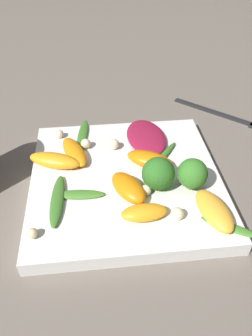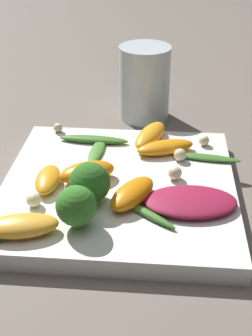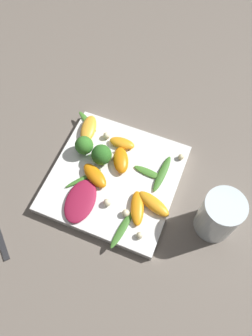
# 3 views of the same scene
# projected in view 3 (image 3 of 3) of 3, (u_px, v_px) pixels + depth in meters

# --- Properties ---
(ground_plane) EXTENTS (2.40, 2.40, 0.00)m
(ground_plane) POSITION_uv_depth(u_px,v_px,m) (115.00, 181.00, 0.71)
(ground_plane) COLOR #6B6056
(plate) EXTENTS (0.26, 0.26, 0.02)m
(plate) POSITION_uv_depth(u_px,v_px,m) (115.00, 178.00, 0.70)
(plate) COLOR white
(plate) RESTS_ON ground_plane
(drinking_glass) EXTENTS (0.08, 0.08, 0.11)m
(drinking_glass) POSITION_uv_depth(u_px,v_px,m) (219.00, 216.00, 0.62)
(drinking_glass) COLOR silver
(drinking_glass) RESTS_ON ground_plane
(radicchio_leaf_0) EXTENTS (0.07, 0.10, 0.01)m
(radicchio_leaf_0) POSITION_uv_depth(u_px,v_px,m) (80.00, 201.00, 0.66)
(radicchio_leaf_0) COLOR maroon
(radicchio_leaf_0) RESTS_ON plate
(orange_segment_0) EXTENTS (0.06, 0.03, 0.02)m
(orange_segment_0) POSITION_uv_depth(u_px,v_px,m) (122.00, 143.00, 0.72)
(orange_segment_0) COLOR orange
(orange_segment_0) RESTS_ON plate
(orange_segment_1) EXTENTS (0.08, 0.05, 0.02)m
(orange_segment_1) POSITION_uv_depth(u_px,v_px,m) (154.00, 204.00, 0.65)
(orange_segment_1) COLOR orange
(orange_segment_1) RESTS_ON plate
(orange_segment_2) EXTENTS (0.06, 0.07, 0.02)m
(orange_segment_2) POSITION_uv_depth(u_px,v_px,m) (120.00, 160.00, 0.70)
(orange_segment_2) COLOR orange
(orange_segment_2) RESTS_ON plate
(orange_segment_3) EXTENTS (0.07, 0.06, 0.02)m
(orange_segment_3) POSITION_uv_depth(u_px,v_px,m) (95.00, 176.00, 0.68)
(orange_segment_3) COLOR orange
(orange_segment_3) RESTS_ON plate
(orange_segment_4) EXTENTS (0.05, 0.08, 0.02)m
(orange_segment_4) POSITION_uv_depth(u_px,v_px,m) (137.00, 208.00, 0.65)
(orange_segment_4) COLOR orange
(orange_segment_4) RESTS_ON plate
(orange_segment_5) EXTENTS (0.05, 0.08, 0.02)m
(orange_segment_5) POSITION_uv_depth(u_px,v_px,m) (89.00, 129.00, 0.74)
(orange_segment_5) COLOR #FCAD33
(orange_segment_5) RESTS_ON plate
(broccoli_floret_0) EXTENTS (0.04, 0.04, 0.05)m
(broccoli_floret_0) POSITION_uv_depth(u_px,v_px,m) (102.00, 155.00, 0.69)
(broccoli_floret_0) COLOR #84AD5B
(broccoli_floret_0) RESTS_ON plate
(broccoli_floret_1) EXTENTS (0.04, 0.04, 0.04)m
(broccoli_floret_1) POSITION_uv_depth(u_px,v_px,m) (84.00, 145.00, 0.70)
(broccoli_floret_1) COLOR #7A9E51
(broccoli_floret_1) RESTS_ON plate
(arugula_sprig_0) EXTENTS (0.03, 0.09, 0.01)m
(arugula_sprig_0) POSITION_uv_depth(u_px,v_px,m) (122.00, 230.00, 0.64)
(arugula_sprig_0) COLOR #3D7528
(arugula_sprig_0) RESTS_ON plate
(arugula_sprig_1) EXTENTS (0.06, 0.07, 0.01)m
(arugula_sprig_1) POSITION_uv_depth(u_px,v_px,m) (83.00, 178.00, 0.69)
(arugula_sprig_1) COLOR #3D7528
(arugula_sprig_1) RESTS_ON plate
(arugula_sprig_2) EXTENTS (0.07, 0.05, 0.00)m
(arugula_sprig_2) POSITION_uv_depth(u_px,v_px,m) (87.00, 121.00, 0.76)
(arugula_sprig_2) COLOR #47842D
(arugula_sprig_2) RESTS_ON plate
(arugula_sprig_3) EXTENTS (0.02, 0.09, 0.01)m
(arugula_sprig_3) POSITION_uv_depth(u_px,v_px,m) (162.00, 174.00, 0.69)
(arugula_sprig_3) COLOR #3D7528
(arugula_sprig_3) RESTS_ON plate
(arugula_sprig_4) EXTENTS (0.07, 0.02, 0.01)m
(arugula_sprig_4) POSITION_uv_depth(u_px,v_px,m) (149.00, 173.00, 0.69)
(arugula_sprig_4) COLOR #47842D
(arugula_sprig_4) RESTS_ON plate
(macadamia_nut_0) EXTENTS (0.02, 0.02, 0.02)m
(macadamia_nut_0) POSITION_uv_depth(u_px,v_px,m) (107.00, 135.00, 0.73)
(macadamia_nut_0) COLOR beige
(macadamia_nut_0) RESTS_ON plate
(macadamia_nut_1) EXTENTS (0.01, 0.01, 0.01)m
(macadamia_nut_1) POSITION_uv_depth(u_px,v_px,m) (140.00, 235.00, 0.63)
(macadamia_nut_1) COLOR beige
(macadamia_nut_1) RESTS_ON plate
(macadamia_nut_2) EXTENTS (0.02, 0.02, 0.02)m
(macadamia_nut_2) POSITION_uv_depth(u_px,v_px,m) (126.00, 213.00, 0.65)
(macadamia_nut_2) COLOR beige
(macadamia_nut_2) RESTS_ON plate
(macadamia_nut_3) EXTENTS (0.02, 0.02, 0.02)m
(macadamia_nut_3) POSITION_uv_depth(u_px,v_px,m) (107.00, 202.00, 0.66)
(macadamia_nut_3) COLOR beige
(macadamia_nut_3) RESTS_ON plate
(macadamia_nut_4) EXTENTS (0.01, 0.01, 0.01)m
(macadamia_nut_4) POSITION_uv_depth(u_px,v_px,m) (181.00, 157.00, 0.71)
(macadamia_nut_4) COLOR beige
(macadamia_nut_4) RESTS_ON plate
(macadamia_nut_5) EXTENTS (0.01, 0.01, 0.01)m
(macadamia_nut_5) POSITION_uv_depth(u_px,v_px,m) (112.00, 156.00, 0.71)
(macadamia_nut_5) COLOR beige
(macadamia_nut_5) RESTS_ON plate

